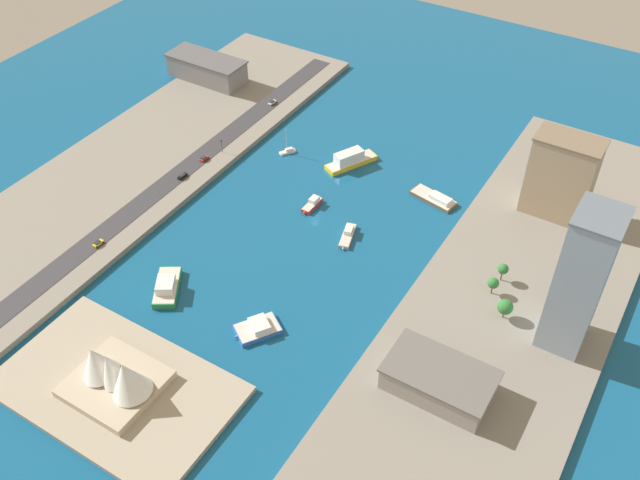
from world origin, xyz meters
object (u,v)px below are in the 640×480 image
(tower_tall_glass, at_px, (580,281))
(carpark_squat_concrete, at_px, (439,380))
(opera_landmark, at_px, (114,375))
(van_white, at_px, (272,102))
(pickup_red, at_px, (204,158))
(ferry_green_doubledeck, at_px, (167,286))
(apartment_midrise_tan, at_px, (561,176))
(taxi_yellow_cab, at_px, (98,243))
(ferry_yellow_fast, at_px, (350,160))
(catamaran_blue, at_px, (258,328))
(warehouse_low_gray, at_px, (207,68))
(suv_black, at_px, (182,176))
(sailboat_small_white, at_px, (288,151))
(traffic_light_waterfront, at_px, (222,144))
(yacht_sleek_gray, at_px, (348,235))
(tugboat_red, at_px, (312,204))
(barge_flat_brown, at_px, (435,198))

(tower_tall_glass, bearing_deg, carpark_squat_concrete, 57.00)
(opera_landmark, bearing_deg, van_white, -71.93)
(carpark_squat_concrete, bearing_deg, pickup_red, -22.90)
(ferry_green_doubledeck, distance_m, apartment_midrise_tan, 159.31)
(taxi_yellow_cab, distance_m, opera_landmark, 71.10)
(tower_tall_glass, xyz_separation_m, carpark_squat_concrete, (27.08, 41.70, -22.61))
(ferry_yellow_fast, relative_size, van_white, 5.31)
(ferry_yellow_fast, bearing_deg, taxi_yellow_cab, 60.86)
(catamaran_blue, height_order, apartment_midrise_tan, apartment_midrise_tan)
(warehouse_low_gray, height_order, suv_black, warehouse_low_gray)
(carpark_squat_concrete, xyz_separation_m, opera_landmark, (88.06, 52.84, 1.22))
(ferry_yellow_fast, bearing_deg, sailboat_small_white, 13.14)
(tower_tall_glass, xyz_separation_m, suv_black, (168.96, -2.91, -26.35))
(sailboat_small_white, xyz_separation_m, apartment_midrise_tan, (-118.17, -18.97, 19.32))
(ferry_green_doubledeck, relative_size, carpark_squat_concrete, 0.61)
(van_white, xyz_separation_m, opera_landmark, (-55.07, 168.81, 4.93))
(taxi_yellow_cab, height_order, traffic_light_waterfront, traffic_light_waterfront)
(warehouse_low_gray, bearing_deg, suv_black, 120.81)
(yacht_sleek_gray, bearing_deg, catamaran_blue, 87.82)
(suv_black, relative_size, traffic_light_waterfront, 0.77)
(tugboat_red, relative_size, tower_tall_glass, 0.23)
(barge_flat_brown, relative_size, carpark_squat_concrete, 0.63)
(sailboat_small_white, distance_m, warehouse_low_gray, 78.74)
(tugboat_red, bearing_deg, carpark_squat_concrete, 144.69)
(yacht_sleek_gray, distance_m, opera_landmark, 107.08)
(pickup_red, height_order, opera_landmark, opera_landmark)
(sailboat_small_white, bearing_deg, traffic_light_waterfront, 37.14)
(carpark_squat_concrete, distance_m, opera_landmark, 102.70)
(tugboat_red, distance_m, carpark_squat_concrete, 103.64)
(catamaran_blue, bearing_deg, traffic_light_waterfront, -46.23)
(ferry_green_doubledeck, bearing_deg, tower_tall_glass, -158.57)
(catamaran_blue, xyz_separation_m, taxi_yellow_cab, (77.55, -1.87, 1.89))
(ferry_yellow_fast, xyz_separation_m, suv_black, (56.26, 49.63, 0.55))
(suv_black, height_order, opera_landmark, opera_landmark)
(catamaran_blue, xyz_separation_m, traffic_light_waterfront, (74.54, -77.82, 5.33))
(van_white, bearing_deg, tower_tall_glass, 156.42)
(pickup_red, bearing_deg, catamaran_blue, 138.63)
(ferry_green_doubledeck, height_order, apartment_midrise_tan, apartment_midrise_tan)
(barge_flat_brown, relative_size, traffic_light_waterfront, 3.33)
(taxi_yellow_cab, relative_size, traffic_light_waterfront, 0.70)
(sailboat_small_white, bearing_deg, pickup_red, 45.23)
(catamaran_blue, bearing_deg, pickup_red, -41.37)
(barge_flat_brown, height_order, warehouse_low_gray, warehouse_low_gray)
(ferry_yellow_fast, xyz_separation_m, carpark_squat_concrete, (-85.62, 94.24, 4.28))
(ferry_yellow_fast, distance_m, tower_tall_glass, 127.22)
(ferry_green_doubledeck, bearing_deg, tugboat_red, -105.90)
(ferry_green_doubledeck, xyz_separation_m, pickup_red, (37.83, -69.90, 1.20))
(opera_landmark, bearing_deg, tugboat_red, -91.84)
(tower_tall_glass, bearing_deg, opera_landmark, 39.39)
(apartment_midrise_tan, distance_m, opera_landmark, 183.87)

